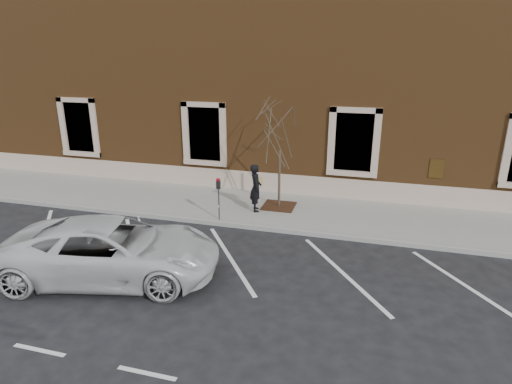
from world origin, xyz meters
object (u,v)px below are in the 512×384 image
(parking_meter, at_px, (219,191))
(man, at_px, (256,188))
(sapling, at_px, (280,134))
(white_truck, at_px, (112,250))

(parking_meter, bearing_deg, man, 27.72)
(sapling, relative_size, white_truck, 0.70)
(white_truck, bearing_deg, sapling, -41.13)
(parking_meter, distance_m, sapling, 3.00)
(parking_meter, height_order, sapling, sapling)
(man, height_order, white_truck, man)
(man, bearing_deg, white_truck, 134.90)
(parking_meter, xyz_separation_m, white_truck, (-1.43, -4.12, -0.40))
(parking_meter, relative_size, white_truck, 0.26)
(man, xyz_separation_m, parking_meter, (-0.97, -1.18, 0.16))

